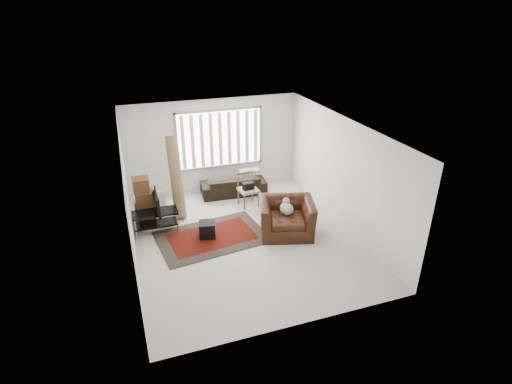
{
  "coord_description": "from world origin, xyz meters",
  "views": [
    {
      "loc": [
        -2.39,
        -7.76,
        5.07
      ],
      "look_at": [
        0.36,
        0.25,
        1.05
      ],
      "focal_mm": 28.0,
      "sensor_mm": 36.0,
      "label": 1
    }
  ],
  "objects_px": {
    "moving_boxes": "(144,201)",
    "side_chair": "(248,188)",
    "sofa": "(234,182)",
    "tv_stand": "(155,217)",
    "armchair": "(287,215)"
  },
  "relations": [
    {
      "from": "moving_boxes",
      "to": "armchair",
      "type": "height_order",
      "value": "moving_boxes"
    },
    {
      "from": "tv_stand",
      "to": "armchair",
      "type": "bearing_deg",
      "value": -20.0
    },
    {
      "from": "moving_boxes",
      "to": "side_chair",
      "type": "relative_size",
      "value": 1.27
    },
    {
      "from": "moving_boxes",
      "to": "side_chair",
      "type": "xyz_separation_m",
      "value": [
        2.75,
        -0.04,
        -0.04
      ]
    },
    {
      "from": "sofa",
      "to": "armchair",
      "type": "distance_m",
      "value": 2.6
    },
    {
      "from": "sofa",
      "to": "tv_stand",
      "type": "bearing_deg",
      "value": 35.06
    },
    {
      "from": "tv_stand",
      "to": "moving_boxes",
      "type": "distance_m",
      "value": 0.71
    },
    {
      "from": "moving_boxes",
      "to": "sofa",
      "type": "height_order",
      "value": "moving_boxes"
    },
    {
      "from": "sofa",
      "to": "armchair",
      "type": "relative_size",
      "value": 1.2
    },
    {
      "from": "sofa",
      "to": "armchair",
      "type": "height_order",
      "value": "armchair"
    },
    {
      "from": "moving_boxes",
      "to": "sofa",
      "type": "relative_size",
      "value": 0.62
    },
    {
      "from": "sofa",
      "to": "side_chair",
      "type": "distance_m",
      "value": 0.85
    },
    {
      "from": "armchair",
      "to": "sofa",
      "type": "bearing_deg",
      "value": 120.22
    },
    {
      "from": "side_chair",
      "to": "moving_boxes",
      "type": "bearing_deg",
      "value": 172.99
    },
    {
      "from": "moving_boxes",
      "to": "side_chair",
      "type": "distance_m",
      "value": 2.75
    }
  ]
}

